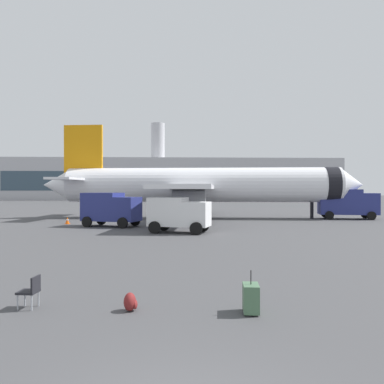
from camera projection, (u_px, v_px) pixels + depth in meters
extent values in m
cylinder|color=white|center=(202.00, 185.00, 43.10)|extent=(30.24, 7.16, 3.80)
cone|color=white|center=(351.00, 185.00, 41.93)|extent=(2.79, 3.86, 3.61)
cone|color=white|center=(57.00, 185.00, 44.30)|extent=(3.57, 3.76, 3.42)
cylinder|color=black|center=(331.00, 185.00, 42.09)|extent=(1.83, 4.01, 3.88)
cube|color=white|center=(197.00, 188.00, 51.16)|extent=(6.57, 16.44, 0.36)
cube|color=white|center=(187.00, 187.00, 35.20)|extent=(6.57, 16.44, 0.36)
cylinder|color=gray|center=(196.00, 198.00, 48.67)|extent=(3.43, 2.55, 2.20)
cylinder|color=gray|center=(189.00, 201.00, 37.70)|extent=(3.43, 2.55, 2.20)
cube|color=orange|center=(83.00, 153.00, 44.06)|extent=(4.41, 0.85, 6.40)
cube|color=white|center=(89.00, 180.00, 47.30)|extent=(3.26, 6.25, 0.24)
cube|color=white|center=(68.00, 179.00, 40.92)|extent=(3.26, 6.25, 0.24)
cylinder|color=black|center=(312.00, 210.00, 42.25)|extent=(0.36, 0.36, 1.80)
cylinder|color=black|center=(186.00, 209.00, 45.66)|extent=(0.44, 0.44, 1.80)
cylinder|color=black|center=(182.00, 211.00, 40.87)|extent=(0.44, 0.44, 1.80)
cube|color=navy|center=(128.00, 209.00, 32.80)|extent=(2.34, 2.65, 2.04)
cube|color=#1E232D|center=(135.00, 204.00, 32.58)|extent=(0.76, 1.89, 0.84)
cube|color=navy|center=(103.00, 207.00, 33.54)|extent=(3.69, 3.14, 2.40)
cylinder|color=black|center=(135.00, 221.00, 33.86)|extent=(0.92, 0.52, 0.90)
cylinder|color=black|center=(123.00, 223.00, 31.68)|extent=(0.92, 0.52, 0.90)
cylinder|color=black|center=(101.00, 220.00, 34.90)|extent=(0.92, 0.52, 0.90)
cylinder|color=black|center=(87.00, 222.00, 32.71)|extent=(0.92, 0.52, 0.90)
cube|color=navy|center=(369.00, 204.00, 41.50)|extent=(2.15, 2.70, 2.29)
cube|color=#1E232D|center=(376.00, 199.00, 41.38)|extent=(0.53, 2.13, 0.95)
cube|color=navy|center=(340.00, 202.00, 42.01)|extent=(4.73, 3.25, 2.70)
cylinder|color=black|center=(365.00, 214.00, 42.75)|extent=(0.93, 0.40, 0.90)
cylinder|color=black|center=(372.00, 216.00, 40.29)|extent=(0.93, 0.40, 0.90)
cylinder|color=black|center=(325.00, 214.00, 43.47)|extent=(0.93, 0.40, 0.90)
cylinder|color=black|center=(329.00, 215.00, 41.00)|extent=(0.93, 0.40, 0.90)
cube|color=white|center=(197.00, 214.00, 28.12)|extent=(2.28, 2.44, 1.78)
cube|color=#1E232D|center=(207.00, 209.00, 27.92)|extent=(0.62, 1.74, 0.74)
cube|color=white|center=(168.00, 212.00, 28.69)|extent=(3.12, 2.70, 2.10)
cylinder|color=black|center=(203.00, 226.00, 29.08)|extent=(0.92, 0.48, 0.90)
cylinder|color=black|center=(196.00, 229.00, 27.06)|extent=(0.92, 0.48, 0.90)
cylinder|color=black|center=(164.00, 225.00, 29.89)|extent=(0.92, 0.48, 0.90)
cylinder|color=black|center=(155.00, 227.00, 27.86)|extent=(0.92, 0.48, 0.90)
cube|color=#F2590C|center=(67.00, 224.00, 35.71)|extent=(0.44, 0.44, 0.04)
cone|color=#F2590C|center=(67.00, 220.00, 35.70)|extent=(0.36, 0.36, 0.63)
cylinder|color=white|center=(67.00, 220.00, 35.70)|extent=(0.23, 0.23, 0.10)
cube|color=#F2590C|center=(176.00, 215.00, 48.79)|extent=(0.44, 0.44, 0.04)
cone|color=#F2590C|center=(176.00, 211.00, 48.79)|extent=(0.36, 0.36, 0.79)
cylinder|color=white|center=(176.00, 211.00, 48.79)|extent=(0.23, 0.23, 0.10)
cube|color=#476B4C|center=(251.00, 298.00, 9.96)|extent=(0.47, 0.68, 0.70)
cylinder|color=black|center=(251.00, 277.00, 9.95)|extent=(0.02, 0.02, 0.36)
cylinder|color=black|center=(250.00, 309.00, 10.18)|extent=(0.08, 0.04, 0.08)
cylinder|color=black|center=(252.00, 314.00, 9.74)|extent=(0.08, 0.04, 0.08)
ellipsoid|color=maroon|center=(130.00, 302.00, 10.13)|extent=(0.32, 0.40, 0.48)
ellipsoid|color=maroon|center=(135.00, 304.00, 10.14)|extent=(0.12, 0.28, 0.24)
cube|color=black|center=(28.00, 292.00, 10.36)|extent=(0.53, 0.53, 0.06)
cube|color=black|center=(36.00, 284.00, 10.35)|extent=(0.11, 0.48, 0.40)
cylinder|color=#999EA5|center=(18.00, 302.00, 10.19)|extent=(0.04, 0.04, 0.44)
cylinder|color=#999EA5|center=(25.00, 298.00, 10.57)|extent=(0.04, 0.04, 0.44)
cylinder|color=#999EA5|center=(32.00, 302.00, 10.16)|extent=(0.04, 0.04, 0.44)
cylinder|color=#999EA5|center=(39.00, 298.00, 10.54)|extent=(0.04, 0.04, 0.44)
cube|color=#B2B2B7|center=(172.00, 180.00, 127.01)|extent=(105.59, 21.99, 12.83)
cube|color=#334756|center=(171.00, 181.00, 115.98)|extent=(100.31, 0.10, 5.77)
cylinder|color=#B2B2B7|center=(158.00, 142.00, 126.75)|extent=(4.40, 4.40, 12.00)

